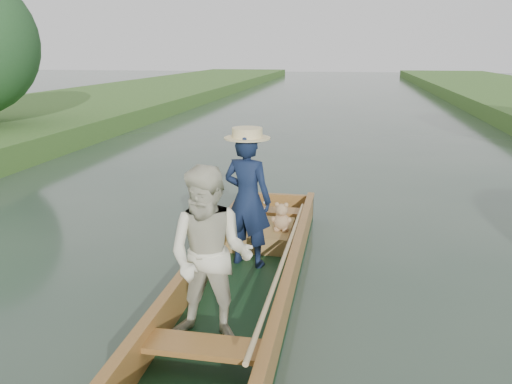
# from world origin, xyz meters

# --- Properties ---
(ground) EXTENTS (120.00, 120.00, 0.00)m
(ground) POSITION_xyz_m (0.00, 0.00, 0.00)
(ground) COLOR #283D30
(ground) RESTS_ON ground
(trees_far) EXTENTS (21.38, 5.89, 4.61)m
(trees_far) POSITION_xyz_m (-0.29, 5.77, 2.60)
(trees_far) COLOR #47331E
(trees_far) RESTS_ON ground
(punt) EXTENTS (1.12, 5.00, 1.69)m
(punt) POSITION_xyz_m (-0.04, -0.19, 0.54)
(punt) COLOR black
(punt) RESTS_ON ground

